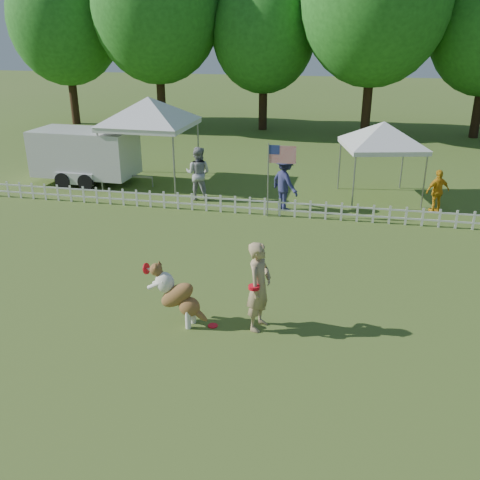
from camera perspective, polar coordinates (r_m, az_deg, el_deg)
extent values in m
plane|color=#41631F|center=(11.48, -2.05, -8.78)|extent=(120.00, 120.00, 0.00)
imported|color=tan|center=(10.86, 2.06, -4.95)|extent=(0.61, 0.78, 1.91)
cylinder|color=red|center=(11.36, -2.92, -9.11)|extent=(0.22, 0.22, 0.02)
imported|color=#97989C|center=(19.24, -4.49, 7.09)|extent=(0.96, 0.76, 1.91)
imported|color=navy|center=(18.13, 4.82, 6.13)|extent=(1.36, 1.36, 1.89)
imported|color=gold|center=(19.05, 20.33, 4.91)|extent=(0.92, 0.70, 1.45)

